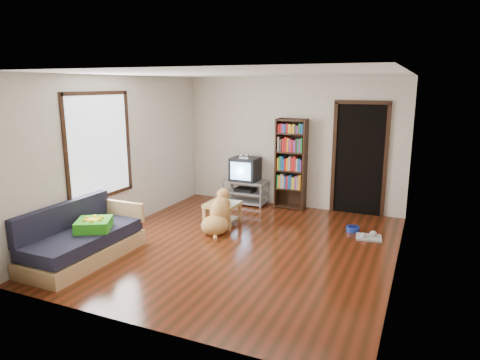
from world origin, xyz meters
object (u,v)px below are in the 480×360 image
at_px(dog_bowl, 353,229).
at_px(coffee_table, 222,209).
at_px(green_cushion, 94,225).
at_px(sofa, 82,242).
at_px(laptop, 222,203).
at_px(tv_stand, 245,191).
at_px(dog, 218,216).
at_px(bookshelf, 291,159).
at_px(grey_rag, 369,237).
at_px(crt_tv, 246,169).

height_order(dog_bowl, coffee_table, coffee_table).
distance_m(green_cushion, sofa, 0.29).
xyz_separation_m(laptop, tv_stand, (-0.17, 1.46, -0.14)).
relative_size(laptop, dog, 0.32).
xyz_separation_m(laptop, bookshelf, (0.78, 1.55, 0.59)).
xyz_separation_m(grey_rag, coffee_table, (-2.50, -0.32, 0.27)).
distance_m(crt_tv, dog, 1.88).
relative_size(laptop, bookshelf, 0.16).
bearing_deg(tv_stand, coffee_table, -83.30).
bearing_deg(dog, tv_stand, 98.45).
height_order(dog_bowl, tv_stand, tv_stand).
height_order(crt_tv, coffee_table, crt_tv).
bearing_deg(dog, green_cushion, -122.74).
xyz_separation_m(laptop, crt_tv, (-0.17, 1.48, 0.33)).
bearing_deg(crt_tv, laptop, -83.54).
distance_m(green_cushion, grey_rag, 4.29).
relative_size(laptop, grey_rag, 0.72).
height_order(tv_stand, coffee_table, tv_stand).
xyz_separation_m(green_cushion, laptop, (1.02, 2.06, -0.09)).
relative_size(sofa, coffee_table, 3.27).
bearing_deg(green_cushion, tv_stand, 46.87).
bearing_deg(bookshelf, laptop, -116.75).
height_order(tv_stand, sofa, sofa).
distance_m(grey_rag, bookshelf, 2.31).
height_order(crt_tv, bookshelf, bookshelf).
bearing_deg(dog, grey_rag, 15.70).
bearing_deg(sofa, coffee_table, 62.60).
bearing_deg(laptop, dog_bowl, 0.04).
relative_size(laptop, tv_stand, 0.32).
distance_m(grey_rag, tv_stand, 2.90).
bearing_deg(grey_rag, crt_tv, 157.05).
bearing_deg(green_cushion, laptop, 34.14).
bearing_deg(laptop, green_cushion, -131.62).
xyz_separation_m(coffee_table, dog, (0.10, -0.35, -0.01)).
bearing_deg(bookshelf, coffee_table, -117.20).
height_order(dog_bowl, crt_tv, crt_tv).
height_order(bookshelf, sofa, bookshelf).
distance_m(green_cushion, crt_tv, 3.65).
relative_size(green_cushion, crt_tv, 0.80).
bearing_deg(laptop, dog, -88.59).
height_order(tv_stand, bookshelf, bookshelf).
height_order(laptop, crt_tv, crt_tv).
bearing_deg(coffee_table, dog_bowl, 14.60).
height_order(grey_rag, bookshelf, bookshelf).
height_order(dog_bowl, bookshelf, bookshelf).
distance_m(dog_bowl, crt_tv, 2.62).
relative_size(grey_rag, tv_stand, 0.44).
bearing_deg(dog, laptop, 106.70).
height_order(laptop, coffee_table, laptop).
bearing_deg(dog_bowl, green_cushion, -140.41).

